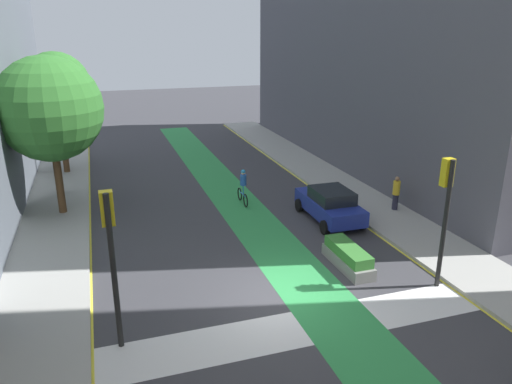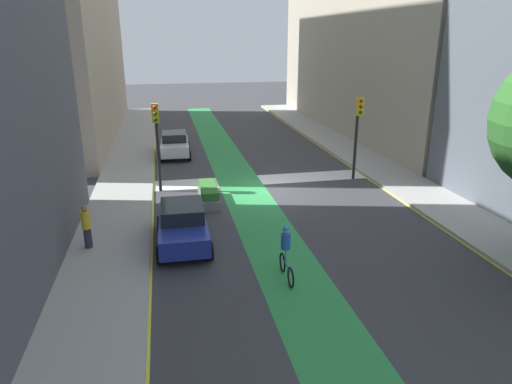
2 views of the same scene
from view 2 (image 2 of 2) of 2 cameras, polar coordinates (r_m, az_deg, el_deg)
The scene contains 14 objects.
ground_plane at distance 23.93m, azimuth 1.69°, elevation 0.15°, with size 120.00×120.00×0.00m, color #38383D.
bike_lane_paint at distance 23.68m, azimuth -1.35°, elevation -0.04°, with size 2.40×60.00×0.01m, color #2D8C47.
crosswalk_band at distance 25.78m, azimuth 0.68°, elevation 1.55°, with size 12.00×1.80×0.01m, color silver.
sidewalk_left at distance 26.56m, azimuth 17.65°, elevation 1.33°, with size 3.00×60.00×0.15m, color #9E9E99.
curb_stripe_left at distance 25.90m, azimuth 14.73°, elevation 1.00°, with size 0.16×60.00×0.01m, color yellow.
sidewalk_right at distance 23.45m, azimuth -16.47°, elevation -0.85°, with size 3.00×60.00×0.15m, color #9E9E99.
curb_stripe_right at distance 23.37m, azimuth -12.80°, elevation -0.77°, with size 0.16×60.00×0.01m, color yellow.
traffic_signal_near_right at distance 23.53m, azimuth -12.33°, elevation 7.45°, with size 0.35×0.52×4.57m.
traffic_signal_near_left at distance 25.75m, azimuth 12.61°, elevation 8.41°, with size 0.35×0.52×4.59m.
car_blue_right_far at distance 17.85m, azimuth -9.13°, elevation -4.00°, with size 2.07×4.22×1.57m.
car_white_right_near at distance 31.43m, azimuth -10.13°, elevation 5.92°, with size 2.12×4.25×1.57m.
cyclist_in_lane at distance 15.14m, azimuth 3.79°, elevation -7.40°, with size 0.32×1.73×1.86m.
pedestrian_sidewalk_right_a at distance 18.06m, azimuth -20.41°, elevation -4.03°, with size 0.34×0.34×1.67m.
median_planter at distance 22.26m, azimuth -5.92°, elevation -0.30°, with size 0.86×2.73×0.85m.
Camera 2 is at (5.20, 22.07, 7.64)m, focal length 32.03 mm.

